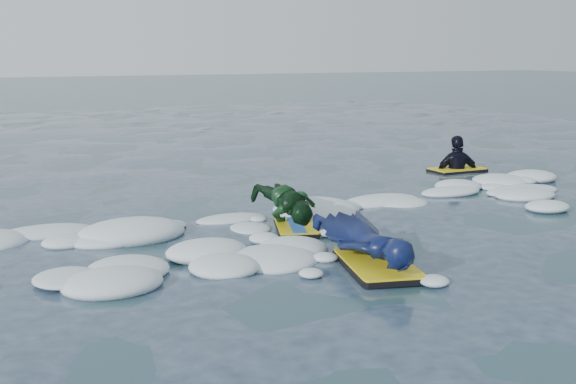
{
  "coord_description": "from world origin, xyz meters",
  "views": [
    {
      "loc": [
        -3.29,
        -7.13,
        2.18
      ],
      "look_at": [
        0.82,
        1.6,
        0.3
      ],
      "focal_mm": 45.0,
      "sensor_mm": 36.0,
      "label": 1
    }
  ],
  "objects": [
    {
      "name": "prone_woman_unit",
      "position": [
        0.53,
        -0.93,
        0.24
      ],
      "size": [
        0.92,
        1.84,
        0.47
      ],
      "rotation": [
        0.0,
        0.0,
        1.33
      ],
      "color": "black",
      "rests_on": "ground"
    },
    {
      "name": "ground",
      "position": [
        0.0,
        0.0,
        0.0
      ],
      "size": [
        120.0,
        120.0,
        0.0
      ],
      "primitive_type": "plane",
      "color": "#1A333F",
      "rests_on": "ground"
    },
    {
      "name": "waiting_rider_unit",
      "position": [
        5.1,
        3.39,
        -0.08
      ],
      "size": [
        1.02,
        0.61,
        1.53
      ],
      "rotation": [
        0.0,
        0.0,
        -0.0
      ],
      "color": "black",
      "rests_on": "ground"
    },
    {
      "name": "foam_band",
      "position": [
        0.0,
        1.03,
        0.0
      ],
      "size": [
        12.0,
        3.1,
        0.3
      ],
      "primitive_type": null,
      "color": "silver",
      "rests_on": "ground"
    },
    {
      "name": "prone_child_unit",
      "position": [
        0.5,
        0.88,
        0.27
      ],
      "size": [
        0.8,
        1.41,
        0.53
      ],
      "rotation": [
        0.0,
        0.0,
        1.23
      ],
      "color": "black",
      "rests_on": "ground"
    }
  ]
}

